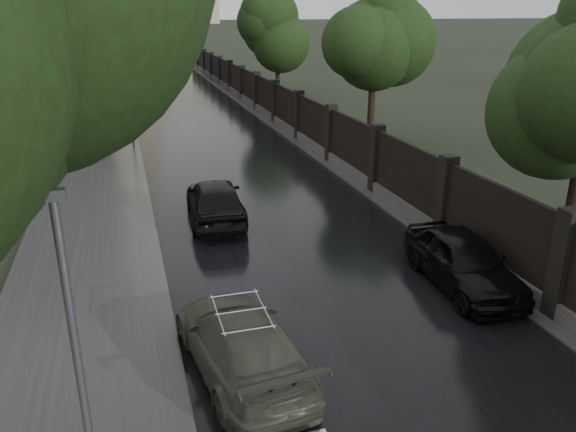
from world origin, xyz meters
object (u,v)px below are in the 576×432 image
Objects in this scene: tree_right_b at (374,49)px; lamp_post at (82,391)px; tree_right_c at (277,34)px; volga_sedan at (242,343)px; tree_left_far at (52,40)px; car_right_near at (463,261)px; traffic_light at (129,103)px; hatchback_left at (215,200)px.

tree_right_b is 24.33m from lamp_post.
volga_sedan is at bearing -106.46° from tree_right_c.
car_right_near is (11.40, -22.97, -4.52)m from tree_left_far.
volga_sedan is 1.08× the size of car_right_near.
tree_right_b is 1.75× the size of traffic_light.
tree_right_b and tree_right_c have the same top height.
tree_right_b is 12.44m from traffic_light.
tree_right_b is at bearing 77.20° from car_right_near.
traffic_light reaches higher than hatchback_left.
tree_right_c is 28.38m from hatchback_left.
car_right_near is at bearing 32.16° from lamp_post.
tree_right_b is 1.53× the size of volga_sedan.
volga_sedan is (2.56, 3.50, -2.01)m from lamp_post.
hatchback_left is at bearing -69.78° from tree_left_far.
traffic_light is (3.70, -5.01, -2.84)m from tree_left_far.
traffic_light is (1.10, 23.49, -0.27)m from lamp_post.
lamp_post reaches higher than car_right_near.
hatchback_left is at bearing 131.82° from car_right_near.
tree_left_far reaches higher than volga_sedan.
volga_sedan is at bearing -78.34° from tree_left_far.
lamp_post is 4.78m from volga_sedan.
volga_sedan is (1.46, -20.00, -1.73)m from traffic_light.
car_right_near is at bearing -169.24° from volga_sedan.
tree_right_c is at bearing -113.76° from volga_sedan.
lamp_post reaches higher than hatchback_left.
tree_right_c is at bearing 71.48° from lamp_post.
volga_sedan is at bearing 87.41° from hatchback_left.
lamp_post is at bearing -92.68° from traffic_light.
tree_right_b is 13.34m from hatchback_left.
tree_left_far reaches higher than car_right_near.
tree_left_far is 17.45m from tree_right_b.
tree_right_c is 40.67m from lamp_post.
tree_right_c is 1.53× the size of volga_sedan.
lamp_post is 1.12× the size of volga_sedan.
lamp_post is 10.58m from car_right_near.
tree_left_far is at bearing 118.92° from car_right_near.
tree_left_far is 1.05× the size of tree_right_b.
tree_left_far reaches higher than hatchback_left.
tree_right_b reaches higher than lamp_post.
car_right_near is (8.80, 5.53, -1.95)m from lamp_post.
tree_left_far reaches higher than lamp_post.
traffic_light is (-11.80, 2.99, -2.55)m from tree_right_b.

